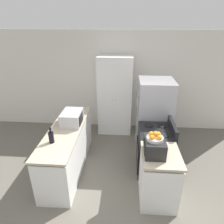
{
  "coord_description": "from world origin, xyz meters",
  "views": [
    {
      "loc": [
        0.27,
        -2.11,
        2.8
      ],
      "look_at": [
        0.0,
        1.66,
        1.05
      ],
      "focal_mm": 32.0,
      "sensor_mm": 36.0,
      "label": 1
    }
  ],
  "objects_px": {
    "microwave": "(72,118)",
    "wine_bottle": "(51,137)",
    "stove": "(154,150)",
    "toaster_oven": "(154,147)",
    "fruit_bowl": "(155,137)",
    "refrigerator": "(154,116)",
    "pantry_cabinet": "(115,96)"
  },
  "relations": [
    {
      "from": "microwave",
      "to": "wine_bottle",
      "type": "relative_size",
      "value": 1.78
    },
    {
      "from": "microwave",
      "to": "wine_bottle",
      "type": "bearing_deg",
      "value": -105.11
    },
    {
      "from": "microwave",
      "to": "stove",
      "type": "bearing_deg",
      "value": -4.89
    },
    {
      "from": "wine_bottle",
      "to": "toaster_oven",
      "type": "height_order",
      "value": "wine_bottle"
    },
    {
      "from": "toaster_oven",
      "to": "fruit_bowl",
      "type": "bearing_deg",
      "value": -128.14
    },
    {
      "from": "refrigerator",
      "to": "fruit_bowl",
      "type": "bearing_deg",
      "value": -97.2
    },
    {
      "from": "pantry_cabinet",
      "to": "refrigerator",
      "type": "distance_m",
      "value": 1.21
    },
    {
      "from": "pantry_cabinet",
      "to": "microwave",
      "type": "height_order",
      "value": "pantry_cabinet"
    },
    {
      "from": "stove",
      "to": "fruit_bowl",
      "type": "bearing_deg",
      "value": -101.13
    },
    {
      "from": "pantry_cabinet",
      "to": "fruit_bowl",
      "type": "bearing_deg",
      "value": -72.38
    },
    {
      "from": "microwave",
      "to": "toaster_oven",
      "type": "relative_size",
      "value": 1.24
    },
    {
      "from": "wine_bottle",
      "to": "refrigerator",
      "type": "bearing_deg",
      "value": 34.99
    },
    {
      "from": "microwave",
      "to": "toaster_oven",
      "type": "bearing_deg",
      "value": -30.2
    },
    {
      "from": "pantry_cabinet",
      "to": "wine_bottle",
      "type": "xyz_separation_m",
      "value": [
        -0.95,
        -2.08,
        0.01
      ]
    },
    {
      "from": "refrigerator",
      "to": "wine_bottle",
      "type": "height_order",
      "value": "refrigerator"
    },
    {
      "from": "pantry_cabinet",
      "to": "stove",
      "type": "xyz_separation_m",
      "value": [
        0.87,
        -1.54,
        -0.55
      ]
    },
    {
      "from": "pantry_cabinet",
      "to": "refrigerator",
      "type": "bearing_deg",
      "value": -40.11
    },
    {
      "from": "stove",
      "to": "fruit_bowl",
      "type": "height_order",
      "value": "fruit_bowl"
    },
    {
      "from": "refrigerator",
      "to": "wine_bottle",
      "type": "distance_m",
      "value": 2.28
    },
    {
      "from": "pantry_cabinet",
      "to": "stove",
      "type": "bearing_deg",
      "value": -60.52
    },
    {
      "from": "pantry_cabinet",
      "to": "microwave",
      "type": "distance_m",
      "value": 1.6
    },
    {
      "from": "stove",
      "to": "refrigerator",
      "type": "xyz_separation_m",
      "value": [
        0.04,
        0.77,
        0.37
      ]
    },
    {
      "from": "pantry_cabinet",
      "to": "microwave",
      "type": "xyz_separation_m",
      "value": [
        -0.77,
        -1.4,
        0.03
      ]
    },
    {
      "from": "pantry_cabinet",
      "to": "stove",
      "type": "relative_size",
      "value": 1.89
    },
    {
      "from": "stove",
      "to": "microwave",
      "type": "relative_size",
      "value": 2.14
    },
    {
      "from": "toaster_oven",
      "to": "microwave",
      "type": "bearing_deg",
      "value": 149.8
    },
    {
      "from": "pantry_cabinet",
      "to": "refrigerator",
      "type": "relative_size",
      "value": 1.22
    },
    {
      "from": "stove",
      "to": "wine_bottle",
      "type": "relative_size",
      "value": 3.81
    },
    {
      "from": "stove",
      "to": "microwave",
      "type": "bearing_deg",
      "value": 175.11
    },
    {
      "from": "fruit_bowl",
      "to": "pantry_cabinet",
      "type": "bearing_deg",
      "value": 107.62
    },
    {
      "from": "stove",
      "to": "toaster_oven",
      "type": "bearing_deg",
      "value": -100.73
    },
    {
      "from": "fruit_bowl",
      "to": "stove",
      "type": "bearing_deg",
      "value": 78.87
    }
  ]
}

